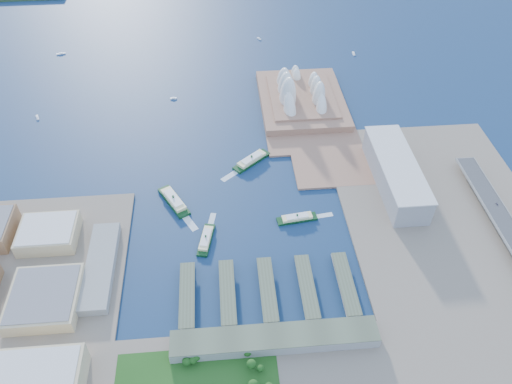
{
  "coord_description": "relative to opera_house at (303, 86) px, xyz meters",
  "views": [
    {
      "loc": [
        -24.54,
        -384.61,
        440.3
      ],
      "look_at": [
        13.85,
        63.03,
        18.0
      ],
      "focal_mm": 35.0,
      "sensor_mm": 36.0,
      "label": 1
    }
  ],
  "objects": [
    {
      "name": "boat_e",
      "position": [
        -47.25,
        228.18,
        -30.69
      ],
      "size": [
        7.86,
        11.04,
        2.62
      ],
      "primitive_type": null,
      "rotation": [
        0.0,
        0.0,
        0.47
      ],
      "color": "white",
      "rests_on": "ground"
    },
    {
      "name": "ferry_a",
      "position": [
        -194.32,
        -208.28,
        -26.18
      ],
      "size": [
        43.33,
        61.49,
        11.64
      ],
      "primitive_type": null,
      "rotation": [
        0.0,
        0.0,
        0.5
      ],
      "color": "#0D3516",
      "rests_on": "ground"
    },
    {
      "name": "boat_b",
      "position": [
        -203.35,
        32.01,
        -30.65
      ],
      "size": [
        10.14,
        3.85,
        2.71
      ],
      "primitive_type": null,
      "rotation": [
        0.0,
        0.0,
        1.61
      ],
      "color": "white",
      "rests_on": "ground"
    },
    {
      "name": "ferry_b",
      "position": [
        -90.35,
        -137.2,
        -26.42
      ],
      "size": [
        54.87,
        49.41,
        11.16
      ],
      "primitive_type": null,
      "rotation": [
        0.0,
        0.0,
        -0.87
      ],
      "color": "#0D3516",
      "rests_on": "ground"
    },
    {
      "name": "west_land",
      "position": [
        -355.0,
        -385.0,
        -30.5
      ],
      "size": [
        220.0,
        390.0,
        3.0
      ],
      "primitive_type": "cube",
      "color": "#7A6D5E",
      "rests_on": "ground"
    },
    {
      "name": "opera_house",
      "position": [
        0.0,
        0.0,
        0.0
      ],
      "size": [
        134.0,
        180.0,
        58.0
      ],
      "primitive_type": null,
      "color": "white",
      "rests_on": "peninsula"
    },
    {
      "name": "ferry_wharves",
      "position": [
        -91.0,
        -355.0,
        -27.35
      ],
      "size": [
        184.0,
        90.0,
        9.3
      ],
      "primitive_type": null,
      "color": "#49533F",
      "rests_on": "ground"
    },
    {
      "name": "terminal_building",
      "position": [
        -90.0,
        -415.0,
        -23.0
      ],
      "size": [
        200.0,
        28.0,
        12.0
      ],
      "primitive_type": "cube",
      "color": "gray",
      "rests_on": "south_land"
    },
    {
      "name": "boat_d",
      "position": [
        -413.48,
        199.59,
        -30.65
      ],
      "size": [
        16.43,
        6.77,
        2.71
      ],
      "primitive_type": null,
      "rotation": [
        0.0,
        0.0,
        1.78
      ],
      "color": "white",
      "rests_on": "ground"
    },
    {
      "name": "east_land",
      "position": [
        135.0,
        -330.0,
        -30.5
      ],
      "size": [
        240.0,
        500.0,
        3.0
      ],
      "primitive_type": "cube",
      "color": "#7A6D5E",
      "rests_on": "ground"
    },
    {
      "name": "car_c",
      "position": [
        199.0,
        -260.43,
        -16.55
      ],
      "size": [
        1.68,
        4.13,
        1.2
      ],
      "primitive_type": "imported",
      "color": "slate",
      "rests_on": "expressway"
    },
    {
      "name": "peninsula",
      "position": [
        2.5,
        -20.0,
        -30.5
      ],
      "size": [
        135.0,
        220.0,
        3.0
      ],
      "primitive_type": "cube",
      "color": "#946851",
      "rests_on": "ground"
    },
    {
      "name": "boat_a",
      "position": [
        -409.28,
        -3.77,
        -30.72
      ],
      "size": [
        7.72,
        13.64,
        2.57
      ],
      "primitive_type": null,
      "rotation": [
        0.0,
        0.0,
        0.35
      ],
      "color": "white",
      "rests_on": "ground"
    },
    {
      "name": "ferry_c",
      "position": [
        -154.72,
        -276.01,
        -27.33
      ],
      "size": [
        22.78,
        50.93,
        9.34
      ],
      "primitive_type": null,
      "rotation": [
        0.0,
        0.0,
        2.93
      ],
      "color": "#0D3516",
      "rests_on": "ground"
    },
    {
      "name": "toaster_building",
      "position": [
        90.0,
        -200.0,
        -11.5
      ],
      "size": [
        45.0,
        155.0,
        35.0
      ],
      "primitive_type": "cube",
      "color": "gray",
      "rests_on": "east_land"
    },
    {
      "name": "ground",
      "position": [
        -105.0,
        -280.0,
        -32.0
      ],
      "size": [
        3000.0,
        3000.0,
        0.0
      ],
      "primitive_type": "plane",
      "color": "#0F2348",
      "rests_on": "ground"
    },
    {
      "name": "ferry_d",
      "position": [
        -44.07,
        -251.28,
        -27.34
      ],
      "size": [
        50.45,
        18.69,
        9.31
      ],
      "primitive_type": null,
      "rotation": [
        0.0,
        0.0,
        1.7
      ],
      "color": "#0D3516",
      "rests_on": "ground"
    },
    {
      "name": "boat_c",
      "position": [
        119.99,
        154.2,
        -30.52
      ],
      "size": [
        4.42,
        13.3,
        2.96
      ],
      "primitive_type": null,
      "rotation": [
        0.0,
        0.0,
        3.1
      ],
      "color": "white",
      "rests_on": "ground"
    },
    {
      "name": "west_buildings",
      "position": [
        -355.0,
        -350.0,
        -15.5
      ],
      "size": [
        200.0,
        280.0,
        27.0
      ],
      "primitive_type": null,
      "color": "#8E6847",
      "rests_on": "west_land"
    }
  ]
}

